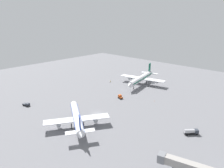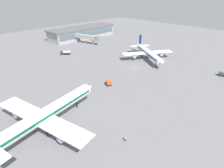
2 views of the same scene
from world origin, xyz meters
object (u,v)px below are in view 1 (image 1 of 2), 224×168
at_px(fuel_truck, 191,132).
at_px(baggage_tug, 120,97).
at_px(airplane_taxiing, 77,117).
at_px(safety_cone_near_gate, 154,101).
at_px(ground_crew_worker, 110,81).
at_px(airplane_at_gate, 141,78).
at_px(pushback_tractor, 27,104).

xyz_separation_m(fuel_truck, baggage_tug, (10.91, 51.98, -0.23)).
distance_m(airplane_taxiing, baggage_tug, 42.01).
bearing_deg(safety_cone_near_gate, baggage_tug, 120.55).
relative_size(airplane_taxiing, ground_crew_worker, 20.75).
relative_size(fuel_truck, ground_crew_worker, 3.55).
bearing_deg(fuel_truck, airplane_at_gate, 95.56).
xyz_separation_m(airplane_taxiing, safety_cone_near_gate, (52.16, -10.57, -4.00)).
distance_m(pushback_tractor, baggage_tug, 57.37).
bearing_deg(airplane_at_gate, fuel_truck, 40.82).
height_order(baggage_tug, ground_crew_worker, baggage_tug).
bearing_deg(airplane_taxiing, ground_crew_worker, -27.44).
xyz_separation_m(airplane_taxiing, fuel_truck, (30.17, -43.78, -2.92)).
bearing_deg(pushback_tractor, ground_crew_worker, 69.55).
distance_m(airplane_taxiing, ground_crew_worker, 72.23).
height_order(pushback_tractor, baggage_tug, baggage_tug).
height_order(fuel_truck, ground_crew_worker, fuel_truck).
bearing_deg(airplane_at_gate, baggage_tug, 0.59).
xyz_separation_m(baggage_tug, safety_cone_near_gate, (11.08, -18.77, -0.86)).
bearing_deg(airplane_taxiing, safety_cone_near_gate, -69.76).
relative_size(fuel_truck, safety_cone_near_gate, 9.89).
bearing_deg(safety_cone_near_gate, ground_crew_worker, 78.40).
bearing_deg(baggage_tug, airplane_taxiing, 120.99).
relative_size(airplane_at_gate, pushback_tractor, 9.38).
bearing_deg(airplane_taxiing, pushback_tractor, 40.21).
relative_size(airplane_taxiing, safety_cone_near_gate, 57.77).
bearing_deg(airplane_taxiing, baggage_tug, -47.01).
xyz_separation_m(airplane_at_gate, ground_crew_worker, (-13.04, 21.04, -4.14)).
bearing_deg(pushback_tractor, safety_cone_near_gate, 31.35).
height_order(airplane_at_gate, baggage_tug, airplane_at_gate).
bearing_deg(ground_crew_worker, baggage_tug, -60.86).
height_order(airplane_at_gate, fuel_truck, airplane_at_gate).
bearing_deg(airplane_at_gate, pushback_tractor, -29.36).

